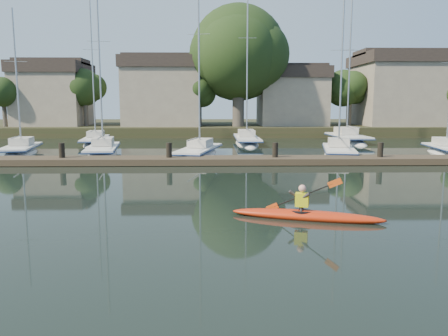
{
  "coord_description": "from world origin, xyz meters",
  "views": [
    {
      "loc": [
        -0.39,
        -10.49,
        3.41
      ],
      "look_at": [
        -0.1,
        4.34,
        1.2
      ],
      "focal_mm": 35.0,
      "sensor_mm": 36.0,
      "label": 1
    }
  ],
  "objects_px": {
    "sailboat_3": "(338,158)",
    "sailboat_6": "(247,145)",
    "sailboat_1": "(103,157)",
    "dock": "(222,160)",
    "sailboat_4": "(446,156)",
    "sailboat_0": "(21,156)",
    "sailboat_5": "(96,146)",
    "kayak": "(306,213)",
    "sailboat_7": "(347,144)",
    "sailboat_2": "(199,158)"
  },
  "relations": [
    {
      "from": "sailboat_3",
      "to": "sailboat_6",
      "type": "height_order",
      "value": "sailboat_6"
    },
    {
      "from": "sailboat_1",
      "to": "sailboat_6",
      "type": "bearing_deg",
      "value": 29.11
    },
    {
      "from": "dock",
      "to": "sailboat_4",
      "type": "distance_m",
      "value": 16.04
    },
    {
      "from": "dock",
      "to": "sailboat_0",
      "type": "bearing_deg",
      "value": 158.88
    },
    {
      "from": "sailboat_0",
      "to": "sailboat_5",
      "type": "relative_size",
      "value": 0.81
    },
    {
      "from": "kayak",
      "to": "sailboat_6",
      "type": "relative_size",
      "value": 0.3
    },
    {
      "from": "sailboat_6",
      "to": "sailboat_0",
      "type": "bearing_deg",
      "value": -155.55
    },
    {
      "from": "sailboat_1",
      "to": "sailboat_3",
      "type": "bearing_deg",
      "value": -11.98
    },
    {
      "from": "dock",
      "to": "sailboat_7",
      "type": "distance_m",
      "value": 17.67
    },
    {
      "from": "kayak",
      "to": "dock",
      "type": "relative_size",
      "value": 0.13
    },
    {
      "from": "sailboat_1",
      "to": "sailboat_7",
      "type": "xyz_separation_m",
      "value": [
        19.17,
        8.93,
        -0.03
      ]
    },
    {
      "from": "kayak",
      "to": "sailboat_1",
      "type": "height_order",
      "value": "sailboat_1"
    },
    {
      "from": "sailboat_0",
      "to": "sailboat_4",
      "type": "bearing_deg",
      "value": -12.39
    },
    {
      "from": "dock",
      "to": "sailboat_1",
      "type": "relative_size",
      "value": 2.66
    },
    {
      "from": "sailboat_2",
      "to": "sailboat_3",
      "type": "height_order",
      "value": "sailboat_2"
    },
    {
      "from": "kayak",
      "to": "sailboat_6",
      "type": "distance_m",
      "value": 24.54
    },
    {
      "from": "sailboat_0",
      "to": "sailboat_6",
      "type": "distance_m",
      "value": 17.51
    },
    {
      "from": "kayak",
      "to": "sailboat_4",
      "type": "distance_m",
      "value": 21.13
    },
    {
      "from": "kayak",
      "to": "sailboat_5",
      "type": "xyz_separation_m",
      "value": [
        -12.78,
        24.33,
        -0.34
      ]
    },
    {
      "from": "sailboat_3",
      "to": "dock",
      "type": "bearing_deg",
      "value": -142.15
    },
    {
      "from": "sailboat_1",
      "to": "sailboat_4",
      "type": "distance_m",
      "value": 23.27
    },
    {
      "from": "sailboat_0",
      "to": "sailboat_6",
      "type": "height_order",
      "value": "sailboat_6"
    },
    {
      "from": "sailboat_1",
      "to": "sailboat_6",
      "type": "distance_m",
      "value": 12.91
    },
    {
      "from": "sailboat_1",
      "to": "sailboat_5",
      "type": "relative_size",
      "value": 0.96
    },
    {
      "from": "sailboat_2",
      "to": "sailboat_4",
      "type": "relative_size",
      "value": 1.25
    },
    {
      "from": "sailboat_0",
      "to": "sailboat_4",
      "type": "xyz_separation_m",
      "value": [
        28.95,
        -0.6,
        0.0
      ]
    },
    {
      "from": "kayak",
      "to": "sailboat_5",
      "type": "bearing_deg",
      "value": 133.89
    },
    {
      "from": "dock",
      "to": "sailboat_5",
      "type": "bearing_deg",
      "value": 130.31
    },
    {
      "from": "sailboat_0",
      "to": "sailboat_5",
      "type": "height_order",
      "value": "sailboat_5"
    },
    {
      "from": "sailboat_1",
      "to": "sailboat_3",
      "type": "xyz_separation_m",
      "value": [
        15.61,
        -0.94,
        -0.0
      ]
    },
    {
      "from": "sailboat_1",
      "to": "sailboat_4",
      "type": "relative_size",
      "value": 1.2
    },
    {
      "from": "sailboat_7",
      "to": "sailboat_5",
      "type": "bearing_deg",
      "value": -178.34
    },
    {
      "from": "sailboat_2",
      "to": "sailboat_3",
      "type": "xyz_separation_m",
      "value": [
        9.15,
        -0.03,
        -0.01
      ]
    },
    {
      "from": "sailboat_4",
      "to": "sailboat_6",
      "type": "bearing_deg",
      "value": 156.51
    },
    {
      "from": "dock",
      "to": "sailboat_0",
      "type": "distance_m",
      "value": 14.59
    },
    {
      "from": "sailboat_5",
      "to": "sailboat_3",
      "type": "bearing_deg",
      "value": -33.88
    },
    {
      "from": "kayak",
      "to": "sailboat_5",
      "type": "relative_size",
      "value": 0.34
    },
    {
      "from": "sailboat_3",
      "to": "sailboat_5",
      "type": "distance_m",
      "value": 20.12
    },
    {
      "from": "sailboat_3",
      "to": "sailboat_7",
      "type": "height_order",
      "value": "sailboat_7"
    },
    {
      "from": "sailboat_1",
      "to": "sailboat_2",
      "type": "bearing_deg",
      "value": -16.57
    },
    {
      "from": "sailboat_3",
      "to": "kayak",
      "type": "bearing_deg",
      "value": -97.14
    },
    {
      "from": "sailboat_6",
      "to": "sailboat_1",
      "type": "bearing_deg",
      "value": -142.65
    },
    {
      "from": "sailboat_0",
      "to": "sailboat_5",
      "type": "xyz_separation_m",
      "value": [
        3.11,
        7.12,
        0.01
      ]
    },
    {
      "from": "sailboat_5",
      "to": "dock",
      "type": "bearing_deg",
      "value": -58.21
    },
    {
      "from": "sailboat_0",
      "to": "sailboat_1",
      "type": "distance_m",
      "value": 5.71
    },
    {
      "from": "kayak",
      "to": "dock",
      "type": "distance_m",
      "value": 12.17
    },
    {
      "from": "dock",
      "to": "sailboat_7",
      "type": "relative_size",
      "value": 2.48
    },
    {
      "from": "sailboat_1",
      "to": "sailboat_6",
      "type": "xyz_separation_m",
      "value": [
        10.22,
        7.88,
        -0.0
      ]
    },
    {
      "from": "kayak",
      "to": "sailboat_2",
      "type": "distance_m",
      "value": 16.19
    },
    {
      "from": "sailboat_0",
      "to": "sailboat_1",
      "type": "xyz_separation_m",
      "value": [
        5.68,
        -0.56,
        0.0
      ]
    }
  ]
}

